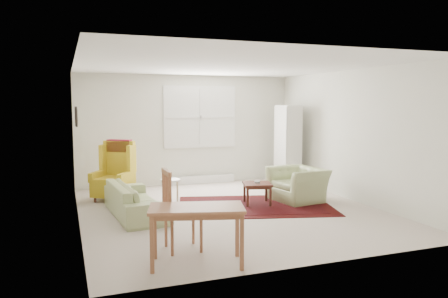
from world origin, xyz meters
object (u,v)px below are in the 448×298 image
object	(u,v)px
wingback_chair	(113,171)
coffee_table	(257,194)
desk	(197,236)
sofa	(136,193)
armchair	(298,181)
desk_chair	(183,210)
cabinet	(288,145)
stool	(171,192)

from	to	relation	value
wingback_chair	coffee_table	distance (m)	2.80
coffee_table	desk	size ratio (longest dim) A/B	0.46
sofa	coffee_table	distance (m)	2.23
armchair	desk	world-z (taller)	armchair
desk	armchair	bearing A→B (deg)	42.39
wingback_chair	desk_chair	world-z (taller)	wingback_chair
coffee_table	wingback_chair	bearing A→B (deg)	152.59
sofa	cabinet	xyz separation A→B (m)	(3.69, 1.57, 0.54)
stool	armchair	bearing A→B (deg)	-12.07
cabinet	wingback_chair	bearing A→B (deg)	-171.00
armchair	wingback_chair	distance (m)	3.56
armchair	coffee_table	bearing A→B (deg)	-97.39
stool	desk_chair	size ratio (longest dim) A/B	0.46
armchair	wingback_chair	bearing A→B (deg)	-119.38
coffee_table	desk_chair	bearing A→B (deg)	-134.55
coffee_table	desk_chair	distance (m)	2.76
armchair	cabinet	size ratio (longest dim) A/B	0.54
coffee_table	cabinet	xyz separation A→B (m)	(1.47, 1.55, 0.70)
armchair	stool	size ratio (longest dim) A/B	2.02
coffee_table	desk	bearing A→B (deg)	-127.24
stool	desk	xyz separation A→B (m)	(-0.40, -3.04, 0.10)
sofa	stool	bearing A→B (deg)	-57.38
desk	coffee_table	bearing A→B (deg)	52.76
cabinet	desk_chair	distance (m)	4.89
armchair	desk_chair	bearing A→B (deg)	-63.35
desk_chair	sofa	bearing A→B (deg)	9.57
armchair	desk	size ratio (longest dim) A/B	0.90
wingback_chair	desk	world-z (taller)	wingback_chair
sofa	coffee_table	bearing A→B (deg)	-94.16
coffee_table	sofa	bearing A→B (deg)	-179.42
coffee_table	stool	bearing A→B (deg)	160.77
wingback_chair	desk	distance (m)	3.83
sofa	cabinet	bearing A→B (deg)	-71.71
armchair	stool	bearing A→B (deg)	-110.72
wingback_chair	coffee_table	world-z (taller)	wingback_chair
cabinet	desk_chair	xyz separation A→B (m)	(-3.39, -3.50, -0.39)
sofa	desk	bearing A→B (deg)	-177.51
sofa	coffee_table	xyz separation A→B (m)	(2.22, 0.02, -0.17)
cabinet	desk	world-z (taller)	cabinet
desk_chair	stool	bearing A→B (deg)	-8.83
wingback_chair	cabinet	world-z (taller)	cabinet
coffee_table	stool	xyz separation A→B (m)	(-1.51, 0.53, 0.04)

